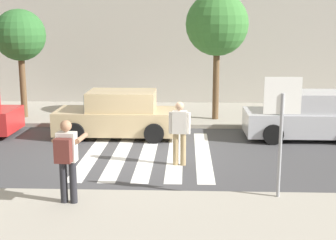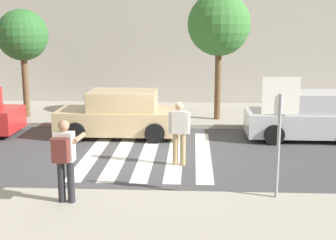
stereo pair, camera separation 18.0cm
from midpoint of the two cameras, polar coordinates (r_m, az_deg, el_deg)
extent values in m
plane|color=#424244|center=(13.52, -2.90, -4.37)|extent=(120.00, 120.00, 0.00)
cube|color=#9E998C|center=(19.32, -1.31, 0.78)|extent=(60.00, 4.80, 0.14)
cube|color=#ADA89E|center=(23.39, -0.66, 9.05)|extent=(56.00, 4.00, 5.29)
cube|color=silver|center=(13.94, -9.40, -4.00)|extent=(0.44, 5.20, 0.01)
cube|color=silver|center=(13.80, -6.14, -4.07)|extent=(0.44, 5.20, 0.01)
cube|color=silver|center=(13.71, -2.82, -4.13)|extent=(0.44, 5.20, 0.01)
cube|color=silver|center=(13.66, 0.53, -4.17)|extent=(0.44, 5.20, 0.01)
cube|color=silver|center=(13.66, 3.89, -4.20)|extent=(0.44, 5.20, 0.01)
cylinder|color=gray|center=(9.97, 13.03, -3.11)|extent=(0.07, 0.07, 2.21)
cube|color=white|center=(9.78, 13.29, 2.91)|extent=(0.76, 0.03, 0.76)
cube|color=red|center=(9.79, 13.28, 2.92)|extent=(0.66, 0.02, 0.66)
cylinder|color=#232328|center=(9.86, -13.12, -7.34)|extent=(0.15, 0.15, 0.88)
cylinder|color=#232328|center=(9.80, -12.01, -7.42)|extent=(0.15, 0.15, 0.88)
cube|color=silver|center=(9.61, -12.76, -3.21)|extent=(0.40, 0.27, 0.60)
sphere|color=#A37556|center=(9.51, -12.88, -0.71)|extent=(0.23, 0.23, 0.23)
cylinder|color=#A37556|center=(9.86, -13.69, -2.07)|extent=(0.15, 0.59, 0.10)
cylinder|color=#A37556|center=(9.71, -11.03, -2.17)|extent=(0.15, 0.59, 0.10)
cube|color=black|center=(9.94, -12.04, -1.70)|extent=(0.15, 0.11, 0.10)
cube|color=#5B2823|center=(9.41, -13.22, -3.68)|extent=(0.33, 0.22, 0.48)
cylinder|color=tan|center=(12.54, 0.54, -3.57)|extent=(0.15, 0.15, 0.88)
cylinder|color=tan|center=(12.52, 1.45, -3.59)|extent=(0.15, 0.15, 0.88)
cube|color=silver|center=(12.35, 1.00, -0.27)|extent=(0.40, 0.27, 0.60)
sphere|color=tan|center=(12.27, 1.01, 1.70)|extent=(0.23, 0.23, 0.23)
cylinder|color=silver|center=(12.38, -0.10, -0.33)|extent=(0.10, 0.10, 0.58)
cylinder|color=silver|center=(12.33, 2.11, -0.39)|extent=(0.10, 0.10, 0.58)
cylinder|color=black|center=(17.73, -19.70, -0.10)|extent=(0.64, 0.22, 0.64)
cube|color=tan|center=(15.75, -6.45, -0.12)|extent=(4.10, 1.70, 0.76)
cube|color=tan|center=(15.60, -5.96, 2.39)|extent=(2.20, 1.56, 0.64)
cube|color=slate|center=(15.79, -9.81, 2.39)|extent=(0.10, 1.50, 0.54)
cube|color=slate|center=(15.49, -2.40, 2.38)|extent=(0.10, 1.50, 0.51)
cylinder|color=black|center=(15.23, -11.64, -1.51)|extent=(0.64, 0.22, 0.64)
cylinder|color=black|center=(16.84, -10.27, -0.19)|extent=(0.64, 0.22, 0.64)
cylinder|color=black|center=(14.83, -2.06, -1.63)|extent=(0.64, 0.22, 0.64)
cylinder|color=black|center=(16.48, -1.61, -0.26)|extent=(0.64, 0.22, 0.64)
cube|color=#B7BABF|center=(16.05, 16.34, -0.31)|extent=(4.10, 1.70, 0.76)
cube|color=#B7BABF|center=(15.96, 17.01, 2.15)|extent=(2.20, 1.56, 0.64)
cube|color=slate|center=(15.72, 13.23, 2.21)|extent=(0.10, 1.50, 0.54)
cylinder|color=black|center=(15.02, 12.35, -1.73)|extent=(0.64, 0.22, 0.64)
cylinder|color=black|center=(16.65, 11.36, -0.37)|extent=(0.64, 0.22, 0.64)
cylinder|color=brown|center=(18.98, -17.53, 4.19)|extent=(0.24, 0.24, 2.58)
sphere|color=#2D662D|center=(18.85, -17.89, 9.84)|extent=(1.95, 1.95, 1.95)
cylinder|color=brown|center=(17.80, 5.58, 4.67)|extent=(0.24, 0.24, 2.86)
sphere|color=#387533|center=(17.66, 5.72, 11.55)|extent=(2.33, 2.33, 2.33)
camera|label=1|loc=(0.09, -90.40, -0.08)|focal=50.00mm
camera|label=2|loc=(0.09, 89.60, 0.08)|focal=50.00mm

